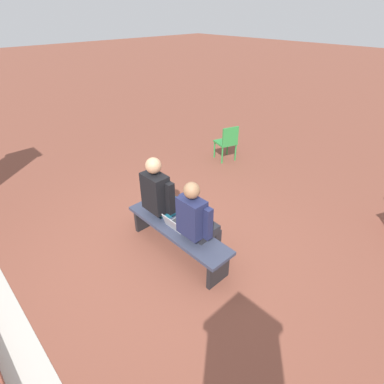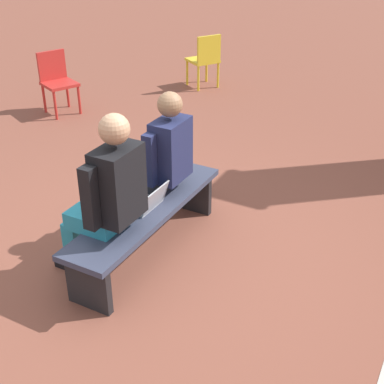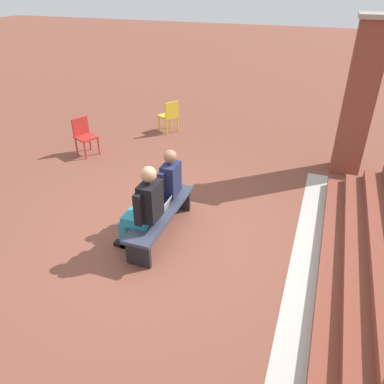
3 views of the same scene
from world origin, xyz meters
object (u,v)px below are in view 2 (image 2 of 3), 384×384
Objects in this scene: person_adult at (107,195)px; plastic_chair_foreground at (205,58)px; bench at (147,217)px; person_student at (160,160)px; plastic_chair_far_right at (57,78)px; laptop at (147,202)px.

person_adult is 4.92m from plastic_chair_foreground.
person_student reaches higher than bench.
person_adult reaches higher than bench.
plastic_chair_far_right is 1.00× the size of plastic_chair_foreground.
person_student is 4.22m from plastic_chair_foreground.
person_adult reaches higher than plastic_chair_foreground.
plastic_chair_far_right is at bearing -127.87° from laptop.
plastic_chair_foreground is (-3.91, -1.58, -0.23)m from person_student.
bench is 1.35× the size of person_student.
person_student reaches higher than laptop.
laptop is at bearing 12.65° from person_student.
plastic_chair_far_right is at bearing -33.82° from plastic_chair_foreground.
plastic_chair_foreground is (-4.25, -1.65, 0.13)m from bench.
plastic_chair_far_right reaches higher than laptop.
plastic_chair_foreground is at bearing -158.67° from laptop.
plastic_chair_foreground is at bearing -161.25° from person_adult.
laptop reaches higher than bench.
person_student is 0.42m from laptop.
laptop is 0.38× the size of plastic_chair_far_right.
person_adult is 3.97m from plastic_chair_far_right.
person_adult is (0.41, -0.07, 0.39)m from bench.
laptop is at bearing 21.33° from plastic_chair_foreground.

